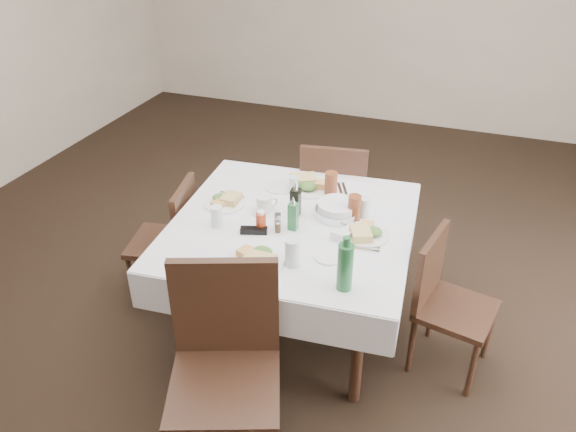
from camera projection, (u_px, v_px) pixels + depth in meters
The scene contains 33 objects.
ground_plane at pixel (284, 303), 3.73m from camera, with size 7.00×7.00×0.00m, color black.
room_shell at pixel (283, 42), 2.85m from camera, with size 6.04×7.04×2.80m.
dining_table at pixel (292, 234), 3.20m from camera, with size 1.43×1.43×0.76m.
chair_north at pixel (334, 195), 3.91m from camera, with size 0.50×0.50×0.94m.
chair_south at pixel (225, 356), 2.52m from camera, with size 0.63×0.63×1.03m.
chair_east at pixel (444, 295), 3.06m from camera, with size 0.46×0.46×0.83m.
chair_west at pixel (173, 234), 3.58m from camera, with size 0.46×0.46×0.83m.
meal_north at pixel (308, 184), 3.50m from camera, with size 0.30×0.30×0.07m.
meal_south at pixel (257, 259), 2.81m from camera, with size 0.29×0.29×0.06m.
meal_east at pixel (366, 233), 3.03m from camera, with size 0.26×0.26×0.06m.
meal_west at pixel (225, 201), 3.33m from camera, with size 0.24×0.24×0.05m.
side_plate_a at pixel (279, 187), 3.51m from camera, with size 0.18×0.18×0.01m.
side_plate_b at pixel (329, 256), 2.87m from camera, with size 0.16×0.16×0.01m.
water_n at pixel (294, 185), 3.43m from camera, with size 0.06×0.06×0.11m.
water_s at pixel (293, 252), 2.78m from camera, with size 0.08×0.08×0.15m.
water_e at pixel (364, 207), 3.19m from camera, with size 0.06×0.06×0.12m.
water_w at pixel (217, 216), 3.10m from camera, with size 0.07×0.07×0.12m.
iced_tea_a at pixel (331, 185), 3.38m from camera, with size 0.08×0.08×0.16m.
iced_tea_b at pixel (354, 208), 3.14m from camera, with size 0.07×0.07×0.15m.
bread_basket at pixel (337, 209), 3.21m from camera, with size 0.25×0.25×0.08m.
oil_cruet_dark at pixel (296, 201), 3.18m from camera, with size 0.05×0.05×0.22m.
oil_cruet_green at pixel (293, 215), 3.06m from camera, with size 0.05×0.05×0.20m.
ketchup_bottle at pixel (261, 221), 3.06m from camera, with size 0.06×0.06×0.12m.
salt_shaker at pixel (278, 221), 3.09m from camera, with size 0.04×0.04×0.09m.
pepper_shaker at pixel (278, 227), 3.06m from camera, with size 0.03×0.03×0.07m.
coffee_mug at pixel (264, 205), 3.23m from camera, with size 0.14×0.14×0.10m.
sunglasses at pixel (254, 230), 3.06m from camera, with size 0.16×0.09×0.03m.
green_bottle at pixel (345, 266), 2.59m from camera, with size 0.07×0.07×0.29m.
sugar_caddy at pixel (341, 236), 2.99m from camera, with size 0.11×0.07×0.05m.
cutlery_n at pixel (343, 190), 3.48m from camera, with size 0.12×0.19×0.01m.
cutlery_s at pixel (234, 262), 2.83m from camera, with size 0.08×0.17×0.01m.
cutlery_e at pixel (361, 248), 2.94m from camera, with size 0.20×0.07×0.01m.
cutlery_w at pixel (231, 196), 3.42m from camera, with size 0.17×0.06×0.01m.
Camera 1 is at (1.01, -2.72, 2.43)m, focal length 35.00 mm.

